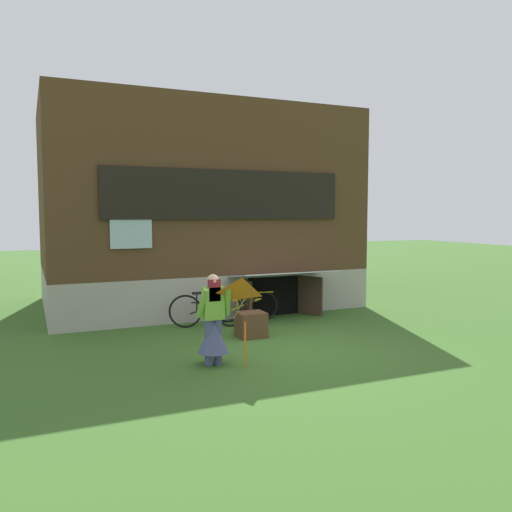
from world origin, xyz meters
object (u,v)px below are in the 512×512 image
at_px(kite, 242,298).
at_px(bicycle_yellow, 246,306).
at_px(bicycle_black, 208,310).
at_px(wooden_crate, 251,325).
at_px(person, 213,327).

xyz_separation_m(kite, bicycle_yellow, (1.54, 3.50, -0.83)).
bearing_deg(bicycle_black, kite, -81.50).
bearing_deg(wooden_crate, bicycle_yellow, 70.82).
xyz_separation_m(kite, bicycle_black, (0.51, 3.24, -0.79)).
relative_size(kite, bicycle_black, 0.85).
xyz_separation_m(bicycle_black, wooden_crate, (0.51, -1.24, -0.13)).
bearing_deg(person, wooden_crate, 42.99).
distance_m(person, bicycle_yellow, 3.56).
bearing_deg(kite, bicycle_yellow, 66.33).
relative_size(kite, wooden_crate, 2.54).
bearing_deg(person, bicycle_yellow, 52.72).
bearing_deg(bicycle_yellow, bicycle_black, -160.60).
relative_size(person, bicycle_yellow, 0.97).
height_order(kite, bicycle_black, kite).
xyz_separation_m(person, bicycle_black, (0.83, 2.76, -0.26)).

